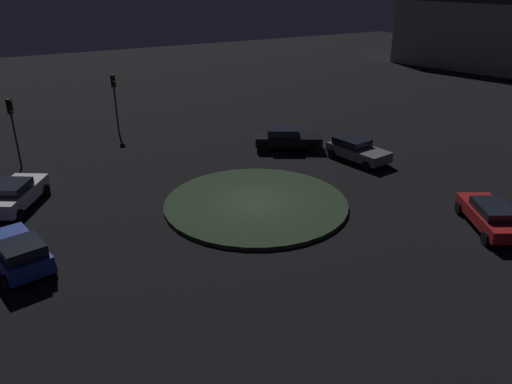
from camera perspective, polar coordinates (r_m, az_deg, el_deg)
The scene contains 9 objects.
ground_plane at distance 27.25m, azimuth 0.00°, elevation -1.49°, with size 118.01×118.01×0.00m, color black.
roundabout_island at distance 27.20m, azimuth 0.00°, elevation -1.29°, with size 9.74×9.74×0.21m, color #263823.
car_red at distance 27.06m, azimuth 24.71°, elevation -2.37°, with size 3.56×4.77×1.33m.
car_grey at distance 34.01m, azimuth 11.18°, elevation 4.64°, with size 2.65×4.34×1.40m.
car_black at distance 35.57m, azimuth 3.49°, elevation 6.01°, with size 4.84×3.75×1.51m.
car_white at distance 29.56m, azimuth -25.37°, elevation -0.21°, with size 3.83×4.70×1.47m.
car_blue at distance 23.58m, azimuth -25.03°, elevation -6.10°, with size 2.72×4.34×1.53m.
traffic_light_south at distance 40.12m, azimuth -15.49°, elevation 10.68°, with size 0.34×0.38×4.37m.
traffic_light_southeast at distance 34.75m, azimuth -25.49°, elevation 7.28°, with size 0.38×0.39×4.38m.
Camera 1 is at (11.53, 21.76, 11.66)m, focal length 35.91 mm.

